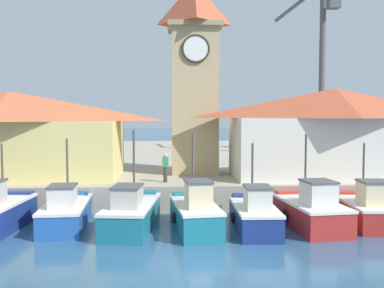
% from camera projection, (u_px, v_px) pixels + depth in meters
% --- Properties ---
extents(ground_plane, '(300.00, 300.00, 0.00)m').
position_uv_depth(ground_plane, '(198.00, 269.00, 15.02)').
color(ground_plane, '#2D567A').
extents(quay_wharf, '(120.00, 40.00, 1.40)m').
position_uv_depth(quay_wharf, '(180.00, 160.00, 43.42)').
color(quay_wharf, '#A89E89').
rests_on(quay_wharf, ground).
extents(fishing_boat_left_outer, '(2.18, 4.99, 4.04)m').
position_uv_depth(fishing_boat_left_outer, '(66.00, 212.00, 20.57)').
color(fishing_boat_left_outer, '#2356A8').
rests_on(fishing_boat_left_outer, ground).
extents(fishing_boat_left_inner, '(2.50, 5.37, 4.46)m').
position_uv_depth(fishing_boat_left_inner, '(131.00, 213.00, 20.15)').
color(fishing_boat_left_inner, '#196B7F').
rests_on(fishing_boat_left_inner, ground).
extents(fishing_boat_mid_left, '(2.28, 4.88, 4.29)m').
position_uv_depth(fishing_boat_mid_left, '(195.00, 213.00, 19.91)').
color(fishing_boat_mid_left, '#196B7F').
rests_on(fishing_boat_mid_left, ground).
extents(fishing_boat_center, '(1.92, 4.72, 3.87)m').
position_uv_depth(fishing_boat_center, '(254.00, 214.00, 20.00)').
color(fishing_boat_center, navy).
rests_on(fishing_boat_center, ground).
extents(fishing_boat_mid_right, '(2.62, 4.93, 4.27)m').
position_uv_depth(fishing_boat_mid_right, '(311.00, 211.00, 20.45)').
color(fishing_boat_mid_right, '#AD2823').
rests_on(fishing_boat_mid_right, ground).
extents(fishing_boat_right_inner, '(2.30, 4.56, 3.80)m').
position_uv_depth(fishing_boat_right_inner, '(367.00, 209.00, 20.98)').
color(fishing_boat_right_inner, '#AD2823').
rests_on(fishing_boat_right_inner, ground).
extents(clock_tower, '(3.38, 3.38, 13.74)m').
position_uv_depth(clock_tower, '(194.00, 72.00, 28.55)').
color(clock_tower, tan).
rests_on(clock_tower, quay_wharf).
extents(warehouse_left, '(13.22, 6.26, 5.15)m').
position_uv_depth(warehouse_left, '(11.00, 133.00, 26.83)').
color(warehouse_left, '#E5D17A').
rests_on(warehouse_left, quay_wharf).
extents(warehouse_right, '(12.56, 5.45, 5.33)m').
position_uv_depth(warehouse_right, '(335.00, 132.00, 26.97)').
color(warehouse_right, silver).
rests_on(warehouse_right, quay_wharf).
extents(port_crane_near, '(3.84, 8.72, 15.75)m').
position_uv_depth(port_crane_near, '(320.00, 89.00, 40.98)').
color(port_crane_near, '#353539').
rests_on(port_crane_near, quay_wharf).
extents(dock_worker_near_tower, '(0.34, 0.22, 1.62)m').
position_uv_depth(dock_worker_near_tower, '(165.00, 167.00, 24.92)').
color(dock_worker_near_tower, '#33333D').
rests_on(dock_worker_near_tower, quay_wharf).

